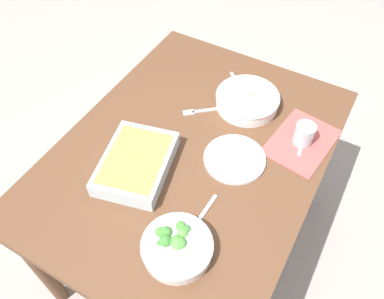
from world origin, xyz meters
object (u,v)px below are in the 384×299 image
at_px(spoon_spare, 303,133).
at_px(fork_on_table, 202,111).
at_px(broccoli_bowl, 177,246).
at_px(stew_bowl, 247,100).
at_px(drink_cup, 304,135).
at_px(spoon_by_broccoli, 198,221).
at_px(side_plate, 235,159).
at_px(spoon_by_stew, 239,89).
at_px(baking_dish, 136,163).

distance_m(spoon_spare, fork_on_table, 0.40).
bearing_deg(broccoli_bowl, stew_bowl, 6.50).
xyz_separation_m(broccoli_bowl, drink_cup, (0.59, -0.18, 0.01)).
bearing_deg(stew_bowl, spoon_spare, -97.49).
height_order(stew_bowl, spoon_by_broccoli, stew_bowl).
height_order(broccoli_bowl, spoon_spare, broccoli_bowl).
distance_m(side_plate, spoon_by_stew, 0.37).
distance_m(side_plate, fork_on_table, 0.27).
height_order(drink_cup, spoon_spare, drink_cup).
bearing_deg(spoon_by_broccoli, side_plate, 1.37).
xyz_separation_m(broccoli_bowl, spoon_by_broccoli, (0.11, -0.01, -0.03)).
bearing_deg(broccoli_bowl, side_plate, -0.10).
xyz_separation_m(side_plate, spoon_by_stew, (0.34, 0.14, -0.00)).
bearing_deg(baking_dish, drink_cup, -48.89).
relative_size(drink_cup, side_plate, 0.39).
relative_size(stew_bowl, side_plate, 1.14).
distance_m(broccoli_bowl, drink_cup, 0.62).
distance_m(baking_dish, side_plate, 0.35).
height_order(broccoli_bowl, spoon_by_stew, broccoli_bowl).
bearing_deg(spoon_spare, drink_cup, -168.43).
distance_m(drink_cup, spoon_by_stew, 0.35).
bearing_deg(drink_cup, broccoli_bowl, 163.09).
bearing_deg(fork_on_table, broccoli_bowl, -158.51).
relative_size(broccoli_bowl, side_plate, 0.97).
distance_m(baking_dish, drink_cup, 0.61).
bearing_deg(spoon_by_stew, fork_on_table, 157.43).
bearing_deg(side_plate, spoon_spare, -35.50).
xyz_separation_m(stew_bowl, spoon_spare, (-0.03, -0.25, -0.03)).
distance_m(baking_dish, fork_on_table, 0.36).
relative_size(baking_dish, spoon_spare, 1.96).
height_order(stew_bowl, broccoli_bowl, broccoli_bowl).
xyz_separation_m(broccoli_bowl, spoon_by_stew, (0.73, 0.14, -0.03)).
distance_m(stew_bowl, broccoli_bowl, 0.67).
relative_size(baking_dish, fork_on_table, 2.34).
xyz_separation_m(baking_dish, spoon_spare, (0.44, -0.45, -0.03)).
bearing_deg(spoon_by_broccoli, fork_on_table, 27.23).
bearing_deg(side_plate, spoon_by_broccoli, -178.63).
xyz_separation_m(stew_bowl, broccoli_bowl, (-0.67, -0.08, -0.00)).
distance_m(stew_bowl, spoon_by_broccoli, 0.56).
height_order(spoon_by_stew, spoon_by_broccoli, same).
xyz_separation_m(stew_bowl, fork_on_table, (-0.12, 0.14, -0.03)).
xyz_separation_m(baking_dish, fork_on_table, (0.36, -0.06, -0.03)).
xyz_separation_m(baking_dish, spoon_by_stew, (0.54, -0.14, -0.03)).
height_order(stew_bowl, spoon_spare, stew_bowl).
bearing_deg(broccoli_bowl, spoon_spare, -15.11).
height_order(drink_cup, fork_on_table, drink_cup).
height_order(baking_dish, spoon_spare, baking_dish).
bearing_deg(fork_on_table, side_plate, -125.41).
bearing_deg(drink_cup, stew_bowl, 73.70).
xyz_separation_m(spoon_by_stew, fork_on_table, (-0.19, 0.08, -0.00)).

